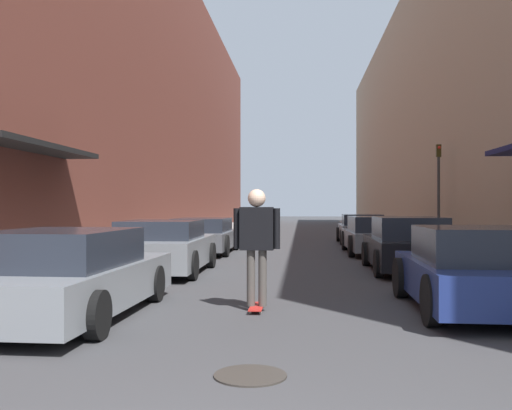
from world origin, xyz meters
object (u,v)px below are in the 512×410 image
(parked_car_right_1, at_px, (407,246))
(parked_car_right_2, at_px, (376,235))
(parked_car_left_2, at_px, (203,236))
(parked_car_right_0, at_px, (475,271))
(traffic_light, at_px, (439,184))
(parked_car_left_1, at_px, (163,247))
(parked_car_right_3, at_px, (362,229))
(skateboarder, at_px, (257,236))
(manhole_cover, at_px, (250,375))
(parked_car_left_0, at_px, (66,275))

(parked_car_right_1, relative_size, parked_car_right_2, 0.87)
(parked_car_left_2, height_order, parked_car_right_2, parked_car_right_2)
(parked_car_right_0, distance_m, traffic_light, 12.34)
(parked_car_left_1, relative_size, parked_car_right_2, 0.86)
(parked_car_left_2, xyz_separation_m, parked_car_right_3, (5.90, 5.49, 0.01))
(parked_car_left_2, height_order, parked_car_right_3, parked_car_right_3)
(parked_car_right_3, relative_size, skateboarder, 2.10)
(manhole_cover, bearing_deg, parked_car_right_1, 70.80)
(parked_car_right_2, bearing_deg, skateboarder, -106.55)
(parked_car_left_0, bearing_deg, parked_car_left_2, 89.61)
(parked_car_right_1, xyz_separation_m, parked_car_right_3, (-0.03, 10.44, -0.04))
(parked_car_left_0, bearing_deg, skateboarder, 15.39)
(parked_car_left_2, distance_m, manhole_cover, 14.09)
(parked_car_right_0, height_order, manhole_cover, parked_car_right_0)
(parked_car_right_1, relative_size, traffic_light, 1.12)
(skateboarder, bearing_deg, parked_car_right_2, 73.45)
(parked_car_left_1, relative_size, traffic_light, 1.10)
(parked_car_left_0, relative_size, manhole_cover, 6.46)
(parked_car_right_0, bearing_deg, parked_car_right_2, 90.92)
(skateboarder, bearing_deg, parked_car_left_0, -164.61)
(parked_car_right_1, bearing_deg, parked_car_left_1, -172.11)
(parked_car_left_2, xyz_separation_m, parked_car_right_0, (6.00, -10.21, 0.04))
(parked_car_right_0, height_order, parked_car_right_2, parked_car_right_0)
(skateboarder, bearing_deg, parked_car_right_1, 59.00)
(parked_car_right_2, bearing_deg, traffic_light, 31.75)
(parked_car_right_0, xyz_separation_m, parked_car_right_1, (-0.07, 5.27, 0.01))
(parked_car_right_1, relative_size, manhole_cover, 5.95)
(skateboarder, height_order, manhole_cover, skateboarder)
(parked_car_left_2, relative_size, skateboarder, 2.43)
(parked_car_right_3, bearing_deg, parked_car_left_1, -117.55)
(skateboarder, relative_size, manhole_cover, 2.69)
(parked_car_right_3, bearing_deg, skateboarder, -101.55)
(traffic_light, bearing_deg, parked_car_right_2, -148.25)
(parked_car_right_1, bearing_deg, manhole_cover, -109.20)
(parked_car_left_1, relative_size, manhole_cover, 5.84)
(skateboarder, bearing_deg, parked_car_right_3, 78.45)
(parked_car_left_0, height_order, parked_car_left_1, parked_car_left_0)
(parked_car_left_1, relative_size, parked_car_left_2, 0.89)
(manhole_cover, bearing_deg, traffic_light, 70.85)
(manhole_cover, bearing_deg, parked_car_left_1, 109.43)
(parked_car_left_2, relative_size, parked_car_right_1, 1.10)
(parked_car_right_1, xyz_separation_m, parked_car_right_2, (-0.10, 5.23, -0.03))
(parked_car_left_0, xyz_separation_m, traffic_light, (8.34, 12.95, 1.78))
(parked_car_right_0, bearing_deg, manhole_cover, -131.37)
(parked_car_left_1, height_order, skateboarder, skateboarder)
(parked_car_left_1, distance_m, parked_car_left_2, 5.76)
(parked_car_right_1, xyz_separation_m, manhole_cover, (-3.08, -8.84, -0.63))
(manhole_cover, distance_m, traffic_light, 16.66)
(manhole_cover, xyz_separation_m, traffic_light, (5.41, 15.57, 2.39))
(parked_car_left_1, distance_m, parked_car_right_2, 8.38)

